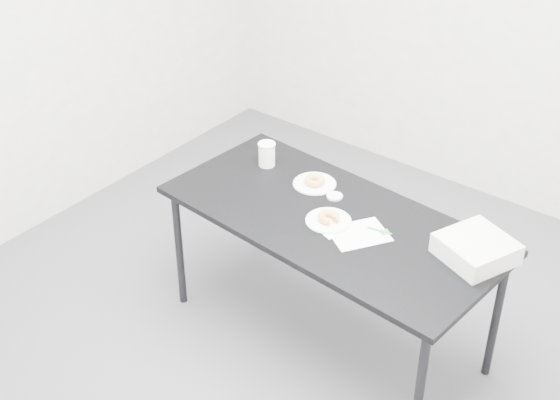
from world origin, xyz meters
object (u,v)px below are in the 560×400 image
Objects in this scene: scorecard at (359,234)px; donut_near at (329,217)px; plate_far at (315,184)px; donut_far at (315,180)px; coffee_cup at (267,154)px; table at (331,227)px; bakery_box at (476,249)px; plate_near at (328,221)px; pen at (380,231)px.

donut_near reaches higher than scorecard.
plate_far is 0.02m from donut_far.
coffee_cup is (-0.31, 0.00, 0.04)m from donut_far.
donut_far is (-0.24, 0.19, 0.08)m from table.
plate_far is 0.76× the size of bakery_box.
coffee_cup is at bearing 165.01° from table.
plate_far is 0.92m from bakery_box.
coffee_cup reaches higher than table.
table is 13.07× the size of coffee_cup.
scorecard is 1.19× the size of plate_near.
pen is 0.55× the size of plate_far.
bakery_box is (0.43, 0.09, 0.04)m from pen.
coffee_cup is at bearing 179.83° from plate_far.
table is 0.19m from scorecard.
bakery_box is (0.67, 0.17, 0.04)m from plate_near.
pen is 0.25m from plate_near.
bakery_box is (0.92, -0.06, 0.02)m from donut_far.
plate_far reaches higher than scorecard.
donut_far is at bearing -0.17° from coffee_cup.
table is 0.31m from plate_far.
plate_near is (-0.17, -0.00, 0.00)m from scorecard.
scorecard is 0.47m from plate_far.
bakery_box is at bearing -3.75° from donut_far.
table is 7.80× the size of plate_near.
table is 16.47× the size of donut_far.
donut_near reaches higher than plate_near.
plate_near is at bearing -172.06° from pen.
donut_far is at bearing 145.31° from table.
table is 5.91× the size of bakery_box.
bakery_box is (0.50, 0.17, 0.05)m from scorecard.
donut_far is at bearing 137.02° from plate_near.
donut_far is 0.36× the size of bakery_box.
plate_near is at bearing -42.98° from plate_far.
table is 0.26m from pen.
coffee_cup is at bearing 157.50° from donut_near.
donut_far is at bearing 137.02° from donut_near.
table is at bearing -39.02° from plate_far.
coffee_cup is at bearing -164.93° from scorecard.
donut_near is at bearing -22.50° from coffee_cup.
scorecard is (0.18, -0.04, 0.06)m from table.
coffee_cup is 1.23m from bakery_box.
donut_far is (-0.25, 0.23, -0.00)m from donut_near.
plate_near is 0.02m from donut_near.
pen is at bearing -17.49° from plate_far.
plate_near is 2.11× the size of donut_far.
plate_near reaches higher than table.
table is at bearing 178.41° from pen.
scorecard is 0.10m from pen.
pen is at bearing 13.26° from table.
scorecard is at bearing 1.07° from plate_near.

